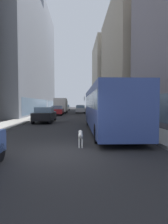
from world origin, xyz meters
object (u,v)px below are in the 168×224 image
(car_red_coupe, at_px, (57,110))
(car_white_van, at_px, (66,107))
(box_truck, at_px, (61,105))
(car_grey_wagon, at_px, (80,108))
(car_black_suv, at_px, (45,115))
(dalmatian_dog, at_px, (81,135))
(transit_bus, at_px, (107,106))
(car_silver_sedan, at_px, (80,109))

(car_red_coupe, relative_size, car_white_van, 0.82)
(car_white_van, relative_size, box_truck, 0.64)
(car_red_coupe, xyz_separation_m, car_grey_wagon, (4.00, 18.25, -0.00))
(car_black_suv, distance_m, dalmatian_dog, 11.56)
(car_grey_wagon, height_order, box_truck, box_truck)
(car_black_suv, xyz_separation_m, box_truck, (-0.00, 18.72, 0.84))
(car_grey_wagon, bearing_deg, car_white_van, 129.12)
(transit_bus, xyz_separation_m, dalmatian_dog, (-1.98, -4.84, -1.26))
(car_red_coupe, distance_m, car_grey_wagon, 18.69)
(car_silver_sedan, distance_m, dalmatian_dog, 29.75)
(car_red_coupe, distance_m, dalmatian_dog, 23.13)
(car_red_coupe, bearing_deg, car_white_van, 90.00)
(car_black_suv, xyz_separation_m, car_grey_wagon, (4.00, 30.12, -0.00))
(car_silver_sedan, bearing_deg, car_white_van, 103.81)
(car_red_coupe, distance_m, box_truck, 6.91)
(car_white_van, distance_m, box_truck, 16.34)
(car_black_suv, bearing_deg, car_silver_sedan, 77.96)
(car_black_suv, distance_m, car_grey_wagon, 30.38)
(car_black_suv, bearing_deg, car_red_coupe, 90.00)
(car_white_van, bearing_deg, car_black_suv, -90.00)
(transit_bus, distance_m, box_truck, 25.48)
(car_grey_wagon, bearing_deg, car_silver_sedan, -90.00)
(car_red_coupe, xyz_separation_m, dalmatian_dog, (3.62, -22.84, -0.31))
(dalmatian_dog, bearing_deg, car_red_coupe, 99.00)
(car_grey_wagon, bearing_deg, transit_bus, -87.47)
(car_red_coupe, bearing_deg, car_grey_wagon, 77.64)
(car_grey_wagon, distance_m, dalmatian_dog, 41.10)
(dalmatian_dog, bearing_deg, car_silver_sedan, 89.26)
(car_white_van, xyz_separation_m, car_grey_wagon, (4.00, -4.92, -0.01))
(car_white_van, xyz_separation_m, car_black_suv, (0.00, -35.03, -0.00))
(transit_bus, relative_size, dalmatian_dog, 11.98)
(car_white_van, xyz_separation_m, box_truck, (-0.00, -16.32, 0.84))
(car_red_coupe, height_order, car_grey_wagon, same)
(car_grey_wagon, bearing_deg, car_black_suv, -97.57)
(car_black_suv, bearing_deg, car_grey_wagon, 82.43)
(box_truck, relative_size, dalmatian_dog, 7.79)
(transit_bus, bearing_deg, car_silver_sedan, 93.68)
(car_red_coupe, height_order, box_truck, box_truck)
(car_black_suv, height_order, car_grey_wagon, same)
(car_red_coupe, bearing_deg, transit_bus, -72.72)
(dalmatian_dog, bearing_deg, transit_bus, 67.70)
(car_black_suv, bearing_deg, car_white_van, 90.00)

